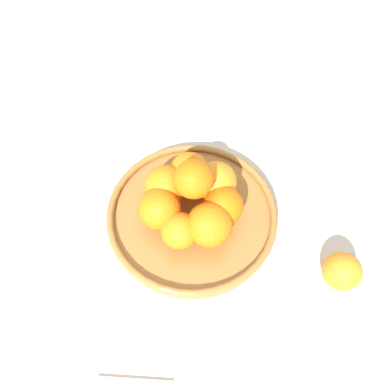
# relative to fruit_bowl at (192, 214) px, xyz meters

# --- Properties ---
(ground_plane) EXTENTS (4.00, 4.00, 0.00)m
(ground_plane) POSITION_rel_fruit_bowl_xyz_m (0.00, 0.00, -0.02)
(ground_plane) COLOR beige
(fruit_bowl) EXTENTS (0.33, 0.33, 0.03)m
(fruit_bowl) POSITION_rel_fruit_bowl_xyz_m (0.00, 0.00, 0.00)
(fruit_bowl) COLOR #A57238
(fruit_bowl) RESTS_ON ground_plane
(orange_pile) EXTENTS (0.19, 0.19, 0.13)m
(orange_pile) POSITION_rel_fruit_bowl_xyz_m (-0.00, -0.00, 0.06)
(orange_pile) COLOR orange
(orange_pile) RESTS_ON fruit_bowl
(stray_orange) EXTENTS (0.07, 0.07, 0.07)m
(stray_orange) POSITION_rel_fruit_bowl_xyz_m (-0.28, 0.02, 0.02)
(stray_orange) COLOR orange
(stray_orange) RESTS_ON ground_plane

